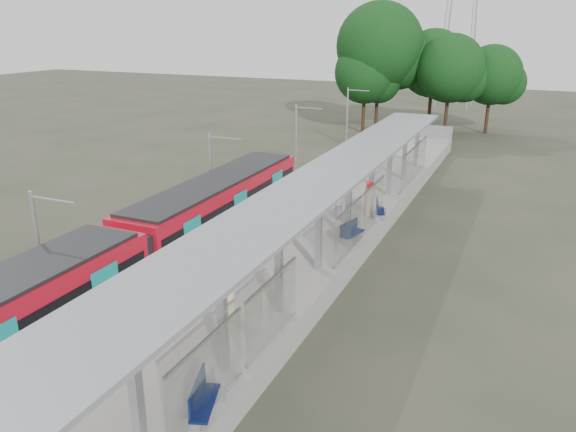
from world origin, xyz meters
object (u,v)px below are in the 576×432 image
object	(u,v)px
bench_mid	(351,232)
litter_bin	(339,212)
bench_far	(379,209)
bench_near	(202,399)
info_pillar_far	(369,201)
info_pillar_near	(230,299)
train	(126,260)

from	to	relation	value
bench_mid	litter_bin	xyz separation A→B (m)	(-1.67, 3.06, -0.17)
bench_far	litter_bin	distance (m)	2.19
bench_near	info_pillar_far	bearing A→B (deg)	72.96
info_pillar_near	train	bearing A→B (deg)	177.12
train	litter_bin	world-z (taller)	train
bench_near	info_pillar_far	distance (m)	17.96
bench_near	bench_mid	xyz separation A→B (m)	(-0.27, 13.71, -0.04)
info_pillar_near	info_pillar_far	xyz separation A→B (m)	(1.39, 12.89, 0.08)
litter_bin	bench_near	bearing A→B (deg)	-83.39
bench_near	litter_bin	xyz separation A→B (m)	(-1.94, 16.77, -0.20)
bench_near	bench_far	distance (m)	17.75
train	bench_near	world-z (taller)	train
litter_bin	bench_mid	bearing A→B (deg)	-61.39
train	bench_mid	distance (m)	10.52
train	litter_bin	distance (m)	12.21
bench_near	info_pillar_far	size ratio (longest dim) A/B	0.93
bench_mid	bench_near	bearing A→B (deg)	-76.02
bench_far	info_pillar_near	distance (m)	12.86
train	info_pillar_near	xyz separation A→B (m)	(5.09, -0.67, -0.32)
bench_near	bench_far	size ratio (longest dim) A/B	1.20
train	info_pillar_near	distance (m)	5.15
train	info_pillar_far	distance (m)	13.84
bench_mid	info_pillar_near	bearing A→B (deg)	-88.49
bench_near	info_pillar_far	xyz separation A→B (m)	(-0.62, 17.95, 0.21)
bench_mid	bench_far	world-z (taller)	bench_mid
bench_near	info_pillar_near	size ratio (longest dim) A/B	1.03
train	bench_near	distance (m)	9.13
bench_mid	litter_bin	distance (m)	3.49
bench_near	litter_bin	distance (m)	16.89
train	bench_near	bearing A→B (deg)	-38.90
bench_far	litter_bin	xyz separation A→B (m)	(-1.96, -0.98, -0.10)
bench_far	info_pillar_far	size ratio (longest dim) A/B	0.77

